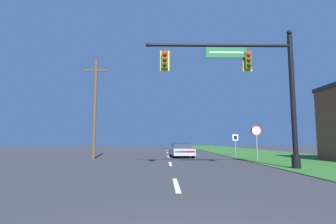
{
  "coord_description": "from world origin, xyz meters",
  "views": [
    {
      "loc": [
        -0.41,
        -2.75,
        1.42
      ],
      "look_at": [
        0.0,
        23.18,
        4.32
      ],
      "focal_mm": 28.0,
      "sensor_mm": 36.0,
      "label": 1
    }
  ],
  "objects": [
    {
      "name": "utility_pole_near",
      "position": [
        -6.05,
        18.49,
        4.23
      ],
      "size": [
        1.8,
        0.26,
        8.16
      ],
      "color": "brown",
      "rests_on": "ground"
    },
    {
      "name": "road_center_line",
      "position": [
        0.0,
        22.0,
        0.01
      ],
      "size": [
        0.16,
        34.8,
        0.01
      ],
      "color": "silver",
      "rests_on": "ground"
    },
    {
      "name": "stop_sign",
      "position": [
        6.11,
        15.62,
        1.86
      ],
      "size": [
        0.76,
        0.07,
        2.5
      ],
      "color": "gray",
      "rests_on": "grass_verge_right"
    },
    {
      "name": "route_sign_post",
      "position": [
        6.48,
        22.45,
        1.53
      ],
      "size": [
        0.55,
        0.06,
        2.03
      ],
      "color": "gray",
      "rests_on": "grass_verge_right"
    },
    {
      "name": "grass_verge_right",
      "position": [
        10.5,
        30.0,
        0.02
      ],
      "size": [
        10.0,
        110.0,
        0.04
      ],
      "color": "#2D6626",
      "rests_on": "ground"
    },
    {
      "name": "car_ahead",
      "position": [
        1.16,
        21.07,
        0.6
      ],
      "size": [
        2.11,
        4.5,
        1.19
      ],
      "color": "black",
      "rests_on": "ground"
    },
    {
      "name": "signal_mast",
      "position": [
        4.49,
        10.78,
        4.44
      ],
      "size": [
        8.01,
        0.47,
        7.39
      ],
      "color": "black",
      "rests_on": "grass_verge_right"
    }
  ]
}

